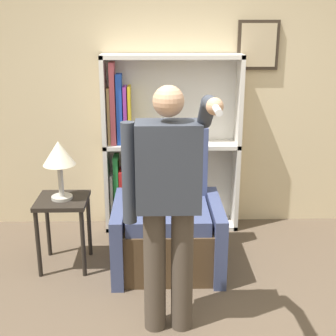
# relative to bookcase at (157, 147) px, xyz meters

# --- Properties ---
(wall_back) EXTENTS (8.00, 0.11, 2.80)m
(wall_back) POSITION_rel_bookcase_xyz_m (0.26, 0.16, 0.55)
(wall_back) COLOR beige
(wall_back) RESTS_ON ground_plane
(bookcase) EXTENTS (1.34, 0.28, 1.76)m
(bookcase) POSITION_rel_bookcase_xyz_m (0.00, 0.00, 0.00)
(bookcase) COLOR silver
(bookcase) RESTS_ON ground_plane
(armchair) EXTENTS (0.92, 0.81, 1.18)m
(armchair) POSITION_rel_bookcase_xyz_m (0.08, -0.79, -0.48)
(armchair) COLOR #4C3823
(armchair) RESTS_ON ground_plane
(person_standing) EXTENTS (0.56, 0.78, 1.70)m
(person_standing) POSITION_rel_bookcase_xyz_m (0.06, -1.70, 0.12)
(person_standing) COLOR #473D33
(person_standing) RESTS_ON ground_plane
(side_table) EXTENTS (0.43, 0.43, 0.63)m
(side_table) POSITION_rel_bookcase_xyz_m (-0.81, -0.80, -0.34)
(side_table) COLOR black
(side_table) RESTS_ON ground_plane
(table_lamp) EXTENTS (0.27, 0.27, 0.50)m
(table_lamp) POSITION_rel_bookcase_xyz_m (-0.81, -0.80, 0.15)
(table_lamp) COLOR #B7B2A8
(table_lamp) RESTS_ON side_table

